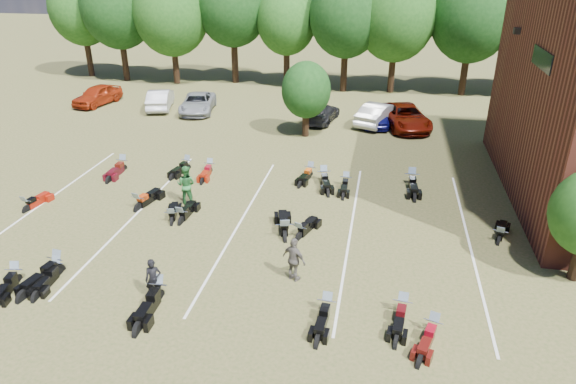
% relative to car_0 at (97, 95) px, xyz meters
% --- Properties ---
extents(ground, '(160.00, 160.00, 0.00)m').
position_rel_car_0_xyz_m(ground, '(19.64, -20.07, -0.77)').
color(ground, brown).
rests_on(ground, ground).
extents(car_0, '(2.69, 4.81, 1.55)m').
position_rel_car_0_xyz_m(car_0, '(0.00, 0.00, 0.00)').
color(car_0, maroon).
rests_on(car_0, ground).
extents(car_1, '(2.80, 4.88, 1.52)m').
position_rel_car_0_xyz_m(car_1, '(5.44, -0.15, -0.01)').
color(car_1, '#B5B5B9').
rests_on(car_1, ground).
extents(car_2, '(3.19, 5.35, 1.39)m').
position_rel_car_0_xyz_m(car_2, '(8.64, -0.54, -0.08)').
color(car_2, gray).
rests_on(car_2, ground).
extents(car_3, '(2.46, 4.63, 1.28)m').
position_rel_car_0_xyz_m(car_3, '(18.29, -1.21, -0.13)').
color(car_3, black).
rests_on(car_3, ground).
extents(car_4, '(1.87, 4.36, 1.47)m').
position_rel_car_0_xyz_m(car_4, '(22.20, -1.21, -0.04)').
color(car_4, '#0D0D5E').
rests_on(car_4, ground).
extents(car_5, '(3.44, 5.11, 1.59)m').
position_rel_car_0_xyz_m(car_5, '(22.38, -1.12, 0.02)').
color(car_5, '#B5B5B0').
rests_on(car_5, ground).
extents(car_6, '(3.99, 6.12, 1.57)m').
position_rel_car_0_xyz_m(car_6, '(24.17, -1.48, 0.01)').
color(car_6, '#5B0F05').
rests_on(car_6, ground).
extents(car_7, '(2.45, 4.86, 1.35)m').
position_rel_car_0_xyz_m(car_7, '(34.82, -0.51, -0.10)').
color(car_7, '#35363A').
rests_on(car_7, ground).
extents(person_black, '(0.67, 0.56, 1.55)m').
position_rel_car_0_xyz_m(person_black, '(15.22, -23.14, 0.00)').
color(person_black, black).
rests_on(person_black, ground).
extents(person_green, '(0.97, 0.76, 1.94)m').
position_rel_car_0_xyz_m(person_green, '(13.59, -15.71, 0.20)').
color(person_green, '#27692F').
rests_on(person_green, ground).
extents(person_grey, '(1.11, 0.88, 1.76)m').
position_rel_car_0_xyz_m(person_grey, '(19.85, -21.13, 0.11)').
color(person_grey, '#58524B').
rests_on(person_grey, ground).
extents(motorcycle_0, '(1.11, 2.47, 1.33)m').
position_rel_car_0_xyz_m(motorcycle_0, '(10.92, -22.40, -0.77)').
color(motorcycle_0, black).
rests_on(motorcycle_0, ground).
extents(motorcycle_1, '(1.08, 2.19, 1.17)m').
position_rel_car_0_xyz_m(motorcycle_1, '(9.77, -23.23, -0.77)').
color(motorcycle_1, black).
rests_on(motorcycle_1, ground).
extents(motorcycle_2, '(0.79, 2.09, 1.14)m').
position_rel_car_0_xyz_m(motorcycle_2, '(11.00, -22.53, -0.77)').
color(motorcycle_2, black).
rests_on(motorcycle_2, ground).
extents(motorcycle_3, '(0.82, 2.43, 1.34)m').
position_rel_car_0_xyz_m(motorcycle_3, '(15.38, -23.22, -0.77)').
color(motorcycle_3, black).
rests_on(motorcycle_3, ground).
extents(motorcycle_4, '(0.81, 2.12, 1.16)m').
position_rel_car_0_xyz_m(motorcycle_4, '(21.29, -22.92, -0.77)').
color(motorcycle_4, black).
rests_on(motorcycle_4, ground).
extents(motorcycle_5, '(0.93, 2.16, 1.17)m').
position_rel_car_0_xyz_m(motorcycle_5, '(23.78, -22.47, -0.77)').
color(motorcycle_5, black).
rests_on(motorcycle_5, ground).
extents(motorcycle_6, '(1.22, 2.12, 1.12)m').
position_rel_car_0_xyz_m(motorcycle_6, '(24.73, -23.31, -0.77)').
color(motorcycle_6, '#410C09').
rests_on(motorcycle_6, ground).
extents(motorcycle_7, '(0.95, 2.08, 1.12)m').
position_rel_car_0_xyz_m(motorcycle_7, '(6.42, -17.95, -0.77)').
color(motorcycle_7, maroon).
rests_on(motorcycle_7, ground).
extents(motorcycle_8, '(1.23, 2.39, 1.27)m').
position_rel_car_0_xyz_m(motorcycle_8, '(11.55, -16.82, -0.77)').
color(motorcycle_8, black).
rests_on(motorcycle_8, ground).
extents(motorcycle_9, '(1.13, 2.10, 1.11)m').
position_rel_car_0_xyz_m(motorcycle_9, '(13.64, -17.81, -0.77)').
color(motorcycle_9, black).
rests_on(motorcycle_9, ground).
extents(motorcycle_10, '(0.77, 2.16, 1.19)m').
position_rel_car_0_xyz_m(motorcycle_10, '(14.05, -17.70, -0.77)').
color(motorcycle_10, black).
rests_on(motorcycle_10, ground).
extents(motorcycle_11, '(1.41, 2.61, 1.39)m').
position_rel_car_0_xyz_m(motorcycle_11, '(18.92, -18.22, -0.77)').
color(motorcycle_11, black).
rests_on(motorcycle_11, ground).
extents(motorcycle_12, '(1.32, 2.18, 1.16)m').
position_rel_car_0_xyz_m(motorcycle_12, '(19.53, -18.10, -0.77)').
color(motorcycle_12, black).
rests_on(motorcycle_12, ground).
extents(motorcycle_13, '(1.18, 2.10, 1.11)m').
position_rel_car_0_xyz_m(motorcycle_13, '(27.85, -16.84, -0.77)').
color(motorcycle_13, black).
rests_on(motorcycle_13, ground).
extents(motorcycle_14, '(0.75, 2.29, 1.27)m').
position_rel_car_0_xyz_m(motorcycle_14, '(8.52, -12.45, -0.77)').
color(motorcycle_14, '#410912').
rests_on(motorcycle_14, ground).
extents(motorcycle_15, '(0.74, 2.07, 1.14)m').
position_rel_car_0_xyz_m(motorcycle_15, '(13.42, -11.85, -0.77)').
color(motorcycle_15, maroon).
rests_on(motorcycle_15, ground).
extents(motorcycle_16, '(1.04, 2.16, 1.16)m').
position_rel_car_0_xyz_m(motorcycle_16, '(11.99, -11.63, -0.77)').
color(motorcycle_16, black).
rests_on(motorcycle_16, ground).
extents(motorcycle_17, '(1.07, 2.16, 1.16)m').
position_rel_car_0_xyz_m(motorcycle_17, '(18.97, -11.33, -0.77)').
color(motorcycle_17, black).
rests_on(motorcycle_17, ground).
extents(motorcycle_18, '(1.27, 2.40, 1.27)m').
position_rel_car_0_xyz_m(motorcycle_18, '(19.80, -11.94, -0.77)').
color(motorcycle_18, black).
rests_on(motorcycle_18, ground).
extents(motorcycle_19, '(0.65, 2.01, 1.12)m').
position_rel_car_0_xyz_m(motorcycle_19, '(21.00, -12.32, -0.77)').
color(motorcycle_19, black).
rests_on(motorcycle_19, ground).
extents(motorcycle_20, '(0.92, 2.49, 1.36)m').
position_rel_car_0_xyz_m(motorcycle_20, '(24.37, -11.54, -0.77)').
color(motorcycle_20, black).
rests_on(motorcycle_20, ground).
extents(tree_line, '(56.00, 6.00, 9.79)m').
position_rel_car_0_xyz_m(tree_line, '(18.64, 8.93, 5.54)').
color(tree_line, black).
rests_on(tree_line, ground).
extents(young_tree_midfield, '(3.20, 3.20, 4.70)m').
position_rel_car_0_xyz_m(young_tree_midfield, '(17.64, -4.57, 2.32)').
color(young_tree_midfield, black).
rests_on(young_tree_midfield, ground).
extents(parking_lines, '(20.10, 14.00, 0.01)m').
position_rel_car_0_xyz_m(parking_lines, '(16.64, -17.07, -0.77)').
color(parking_lines, silver).
rests_on(parking_lines, ground).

